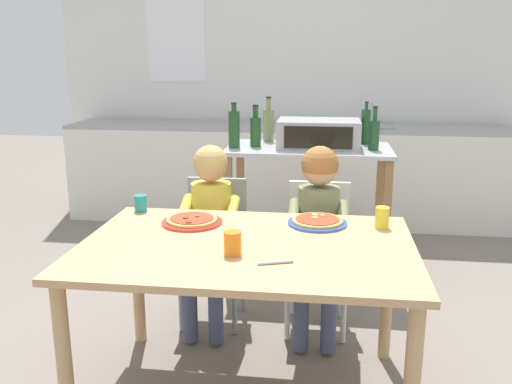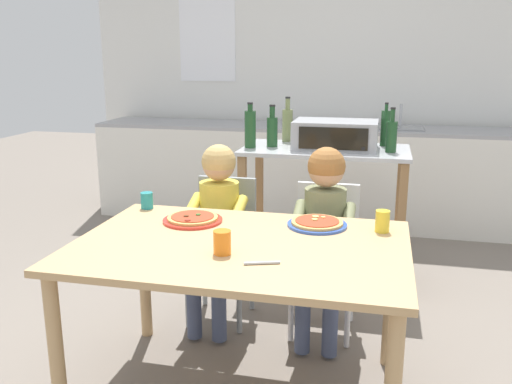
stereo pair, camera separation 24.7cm
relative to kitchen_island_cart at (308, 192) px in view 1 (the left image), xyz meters
name	(u,v)px [view 1 (the left image)]	position (x,y,z in m)	size (l,w,h in m)	color
ground_plane	(274,284)	(-0.21, -0.18, -0.61)	(12.48, 12.48, 0.00)	slate
back_wall_tiled	(294,71)	(-0.21, 1.76, 0.74)	(4.53, 0.13, 2.70)	white
kitchen_counter	(291,173)	(-0.21, 1.35, -0.17)	(4.08, 0.60, 1.08)	silver
kitchen_island_cart	(308,192)	(0.00, 0.00, 0.00)	(1.08, 0.58, 0.91)	#B7BABF
toaster_oven	(319,134)	(0.06, 0.00, 0.39)	(0.53, 0.36, 0.18)	#999BA0
bottle_clear_vinegar	(256,130)	(-0.35, -0.01, 0.41)	(0.07, 0.07, 0.28)	#1E4723
bottle_brown_beer	(268,124)	(-0.29, 0.23, 0.43)	(0.07, 0.07, 0.31)	olive
bottle_slim_sauce	(234,129)	(-0.49, -0.09, 0.43)	(0.07, 0.07, 0.30)	#1E4723
bottle_squat_spirits	(374,134)	(0.41, -0.06, 0.41)	(0.07, 0.07, 0.28)	#1E4723
bottle_dark_olive_oil	(366,126)	(0.38, 0.18, 0.43)	(0.06, 0.06, 0.29)	#1E4723
dining_table	(247,263)	(-0.21, -1.42, 0.03)	(1.42, 0.96, 0.73)	tan
dining_chair_left	(214,239)	(-0.51, -0.67, -0.13)	(0.36, 0.36, 0.81)	gray
dining_chair_right	(318,245)	(0.08, -0.69, -0.13)	(0.36, 0.36, 0.81)	silver
child_in_yellow_shirt	(209,215)	(-0.51, -0.79, 0.05)	(0.32, 0.42, 1.02)	#424C6B
child_in_olive_shirt	(318,218)	(0.08, -0.81, 0.06)	(0.32, 0.42, 1.03)	#424C6B
pizza_plate_red_rimmed	(192,221)	(-0.51, -1.18, 0.14)	(0.29, 0.29, 0.03)	red
pizza_plate_blue_rimmed	(317,222)	(0.08, -1.11, 0.14)	(0.28, 0.28, 0.03)	#3356B7
drinking_cup_orange	(233,243)	(-0.24, -1.56, 0.17)	(0.07, 0.07, 0.10)	orange
drinking_cup_yellow	(382,218)	(0.38, -1.13, 0.17)	(0.06, 0.06, 0.10)	yellow
drinking_cup_teal	(141,203)	(-0.81, -1.01, 0.17)	(0.06, 0.06, 0.08)	teal
serving_spoon	(276,262)	(-0.06, -1.64, 0.13)	(0.01, 0.01, 0.14)	#B7BABF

